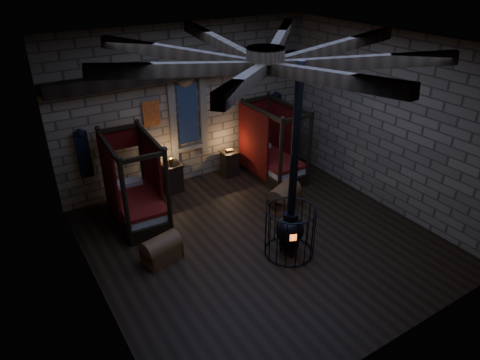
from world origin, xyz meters
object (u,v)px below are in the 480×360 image
bed_right (271,159)px  bed_left (136,200)px  trunk_right (284,197)px  stove (290,227)px  trunk_left (162,249)px

bed_right → bed_left: bearing=-178.2°
bed_right → trunk_right: size_ratio=2.04×
trunk_right → bed_left: bearing=131.8°
stove → trunk_left: bearing=175.8°
bed_right → trunk_right: (-0.76, -1.60, -0.23)m
bed_right → trunk_left: 4.59m
bed_right → trunk_right: bed_right is taller
trunk_left → stove: stove is taller
bed_right → stove: (-1.79, -3.14, 0.13)m
trunk_right → stove: (-1.03, -1.54, 0.36)m
bed_left → stove: bearing=-50.0°
bed_right → stove: stove is taller
bed_left → stove: stove is taller
bed_left → trunk_right: (3.27, -1.45, -0.23)m
bed_left → bed_right: 4.03m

